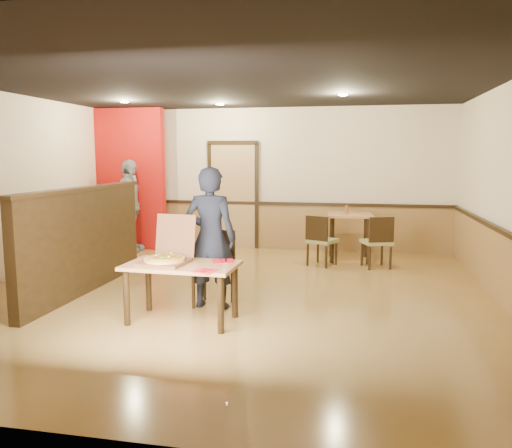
{
  "coord_description": "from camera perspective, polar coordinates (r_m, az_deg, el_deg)",
  "views": [
    {
      "loc": [
        1.62,
        -6.33,
        1.86
      ],
      "look_at": [
        0.36,
        0.0,
        0.98
      ],
      "focal_mm": 35.0,
      "sensor_mm": 36.0,
      "label": 1
    }
  ],
  "objects": [
    {
      "name": "spot_c",
      "position": [
        7.88,
        9.9,
        14.37
      ],
      "size": [
        0.14,
        0.14,
        0.02
      ],
      "primitive_type": "cylinder",
      "color": "#FFEDB2",
      "rests_on": "ceiling"
    },
    {
      "name": "spot_b",
      "position": [
        9.2,
        -4.16,
        13.51
      ],
      "size": [
        0.14,
        0.14,
        0.02
      ],
      "primitive_type": "cylinder",
      "color": "#FFEDB2",
      "rests_on": "ceiling"
    },
    {
      "name": "back_door",
      "position": [
        10.11,
        -2.62,
        3.19
      ],
      "size": [
        0.9,
        0.06,
        2.1
      ],
      "primitive_type": "cube",
      "color": "tan",
      "rests_on": "wall_back"
    },
    {
      "name": "pizza_box",
      "position": [
        5.71,
        -10.17,
        -3.73
      ],
      "size": [
        0.54,
        0.62,
        0.52
      ],
      "rotation": [
        0.0,
        0.0,
        -0.09
      ],
      "color": "brown",
      "rests_on": "main_table"
    },
    {
      "name": "chair_rail_back",
      "position": [
        9.96,
        1.85,
        2.37
      ],
      "size": [
        7.0,
        0.06,
        0.06
      ],
      "primitive_type": "cube",
      "color": "black",
      "rests_on": "wall_back"
    },
    {
      "name": "condiment",
      "position": [
        9.05,
        10.29,
        1.64
      ],
      "size": [
        0.06,
        0.06,
        0.14
      ],
      "primitive_type": "cylinder",
      "color": "brown",
      "rests_on": "side_table"
    },
    {
      "name": "chair_rail_right",
      "position": [
        6.65,
        27.11,
        -1.21
      ],
      "size": [
        0.06,
        7.0,
        0.06
      ],
      "primitive_type": "cube",
      "color": "black",
      "rests_on": "wall_right"
    },
    {
      "name": "floor",
      "position": [
        6.79,
        -3.0,
        -8.13
      ],
      "size": [
        7.0,
        7.0,
        0.0
      ],
      "primitive_type": "plane",
      "color": "#AE8443",
      "rests_on": "ground"
    },
    {
      "name": "napkin_near",
      "position": [
        5.27,
        -5.81,
        -5.34
      ],
      "size": [
        0.24,
        0.24,
        0.01
      ],
      "rotation": [
        0.0,
        0.0,
        -0.23
      ],
      "color": "red",
      "rests_on": "main_table"
    },
    {
      "name": "diner",
      "position": [
        6.1,
        -5.21,
        -1.59
      ],
      "size": [
        0.65,
        0.44,
        1.74
      ],
      "primitive_type": "imported",
      "rotation": [
        0.0,
        0.0,
        3.11
      ],
      "color": "black",
      "rests_on": "floor"
    },
    {
      "name": "spot_a",
      "position": [
        9.07,
        -14.82,
        13.36
      ],
      "size": [
        0.14,
        0.14,
        0.02
      ],
      "primitive_type": "cylinder",
      "color": "#FFEDB2",
      "rests_on": "ceiling"
    },
    {
      "name": "wainscot_right",
      "position": [
        6.74,
        27.02,
        -5.16
      ],
      "size": [
        0.04,
        7.0,
        0.9
      ],
      "primitive_type": "cube",
      "color": "olive",
      "rests_on": "floor"
    },
    {
      "name": "wall_back",
      "position": [
        9.97,
        1.91,
        5.14
      ],
      "size": [
        7.0,
        0.0,
        7.0
      ],
      "primitive_type": "plane",
      "rotation": [
        1.57,
        0.0,
        0.0
      ],
      "color": "beige",
      "rests_on": "floor"
    },
    {
      "name": "red_accent_panel",
      "position": [
        10.37,
        -14.63,
        5.0
      ],
      "size": [
        1.6,
        0.2,
        2.78
      ],
      "primitive_type": "cube",
      "color": "#A8100C",
      "rests_on": "floor"
    },
    {
      "name": "main_table",
      "position": [
        5.68,
        -8.5,
        -5.54
      ],
      "size": [
        1.27,
        0.76,
        0.67
      ],
      "rotation": [
        0.0,
        0.0,
        -0.04
      ],
      "color": "#B1764A",
      "rests_on": "floor"
    },
    {
      "name": "passerby",
      "position": [
        9.98,
        -14.25,
        2.01
      ],
      "size": [
        0.48,
        1.07,
        1.79
      ],
      "primitive_type": "imported",
      "rotation": [
        0.0,
        0.0,
        1.53
      ],
      "color": "gray",
      "rests_on": "floor"
    },
    {
      "name": "ceiling",
      "position": [
        6.6,
        -3.19,
        15.96
      ],
      "size": [
        7.0,
        7.0,
        0.0
      ],
      "primitive_type": "plane",
      "rotation": [
        3.14,
        0.0,
        0.0
      ],
      "color": "black",
      "rests_on": "wall_back"
    },
    {
      "name": "wainscot_back",
      "position": [
        10.03,
        1.86,
        -0.29
      ],
      "size": [
        7.0,
        0.04,
        0.9
      ],
      "primitive_type": "cube",
      "color": "olive",
      "rests_on": "floor"
    },
    {
      "name": "diner_chair",
      "position": [
        6.31,
        -4.72,
        -4.62
      ],
      "size": [
        0.49,
        0.49,
        0.93
      ],
      "rotation": [
        0.0,
        0.0,
        -0.07
      ],
      "color": "olive",
      "rests_on": "floor"
    },
    {
      "name": "side_table",
      "position": [
        9.06,
        10.66,
        0.02
      ],
      "size": [
        0.84,
        0.84,
        0.84
      ],
      "rotation": [
        0.0,
        0.0,
        0.07
      ],
      "color": "#B1764A",
      "rests_on": "floor"
    },
    {
      "name": "napkin_far",
      "position": [
        5.72,
        -3.78,
        -4.26
      ],
      "size": [
        0.31,
        0.31,
        0.01
      ],
      "rotation": [
        0.0,
        0.0,
        0.34
      ],
      "color": "red",
      "rests_on": "main_table"
    },
    {
      "name": "side_chair_left",
      "position": [
        8.51,
        7.36,
        -1.65
      ],
      "size": [
        0.57,
        0.57,
        0.87
      ],
      "rotation": [
        0.0,
        0.0,
        2.71
      ],
      "color": "olive",
      "rests_on": "floor"
    },
    {
      "name": "side_chair_right",
      "position": [
        8.49,
        13.77,
        -1.78
      ],
      "size": [
        0.56,
        0.56,
        0.88
      ],
      "rotation": [
        0.0,
        0.0,
        3.48
      ],
      "color": "olive",
      "rests_on": "floor"
    },
    {
      "name": "booth_partition",
      "position": [
        7.21,
        -19.07,
        -1.62
      ],
      "size": [
        0.2,
        3.1,
        1.44
      ],
      "color": "black",
      "rests_on": "floor"
    },
    {
      "name": "pizza",
      "position": [
        5.67,
        -10.41,
        -3.98
      ],
      "size": [
        0.48,
        0.48,
        0.03
      ],
      "primitive_type": "cylinder",
      "rotation": [
        0.0,
        0.0,
        -0.06
      ],
      "color": "gold",
      "rests_on": "pizza_box"
    }
  ]
}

